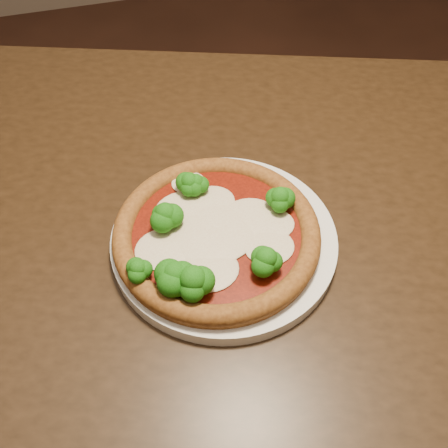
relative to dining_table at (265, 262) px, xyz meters
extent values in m
plane|color=black|center=(-0.09, 0.20, -0.65)|extent=(4.00, 4.00, 0.00)
cube|color=black|center=(0.00, 0.00, 0.08)|extent=(1.44, 1.17, 0.04)
cylinder|color=black|center=(-0.42, 0.52, -0.30)|extent=(0.06, 0.06, 0.71)
cylinder|color=silver|center=(-0.07, -0.02, 0.11)|extent=(0.28, 0.28, 0.02)
cylinder|color=brown|center=(-0.08, -0.02, 0.12)|extent=(0.25, 0.25, 0.01)
torus|color=brown|center=(-0.08, -0.02, 0.13)|extent=(0.26, 0.26, 0.02)
cylinder|color=#6F1205|center=(-0.08, -0.02, 0.13)|extent=(0.21, 0.21, 0.00)
ellipsoid|color=beige|center=(-0.11, 0.02, 0.13)|extent=(0.08, 0.07, 0.01)
ellipsoid|color=beige|center=(-0.09, 0.06, 0.13)|extent=(0.05, 0.04, 0.00)
ellipsoid|color=beige|center=(-0.01, -0.03, 0.13)|extent=(0.06, 0.05, 0.00)
ellipsoid|color=beige|center=(-0.10, -0.08, 0.13)|extent=(0.07, 0.06, 0.01)
ellipsoid|color=beige|center=(-0.15, -0.03, 0.13)|extent=(0.07, 0.06, 0.01)
ellipsoid|color=beige|center=(-0.03, -0.02, 0.13)|extent=(0.07, 0.07, 0.01)
ellipsoid|color=beige|center=(-0.03, -0.07, 0.13)|extent=(0.06, 0.05, 0.00)
ellipsoid|color=beige|center=(-0.07, 0.02, 0.13)|extent=(0.06, 0.06, 0.00)
ellipsoid|color=beige|center=(-0.09, -0.03, 0.13)|extent=(0.11, 0.10, 0.01)
ellipsoid|color=#248815|center=(-0.14, -0.09, 0.15)|extent=(0.05, 0.05, 0.04)
ellipsoid|color=#248815|center=(0.01, -0.01, 0.15)|extent=(0.04, 0.04, 0.03)
ellipsoid|color=#248815|center=(-0.18, -0.07, 0.15)|extent=(0.03, 0.03, 0.03)
ellipsoid|color=#248815|center=(-0.10, 0.05, 0.15)|extent=(0.04, 0.04, 0.03)
ellipsoid|color=#248815|center=(-0.14, -0.09, 0.15)|extent=(0.04, 0.04, 0.03)
ellipsoid|color=#248815|center=(-0.04, -0.10, 0.15)|extent=(0.04, 0.04, 0.04)
ellipsoid|color=#248815|center=(-0.14, 0.00, 0.15)|extent=(0.05, 0.05, 0.04)
ellipsoid|color=#248815|center=(-0.09, 0.04, 0.15)|extent=(0.04, 0.04, 0.03)
ellipsoid|color=#248815|center=(-0.13, -0.10, 0.16)|extent=(0.05, 0.05, 0.04)
camera|label=1|loc=(-0.18, -0.39, 0.61)|focal=40.00mm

